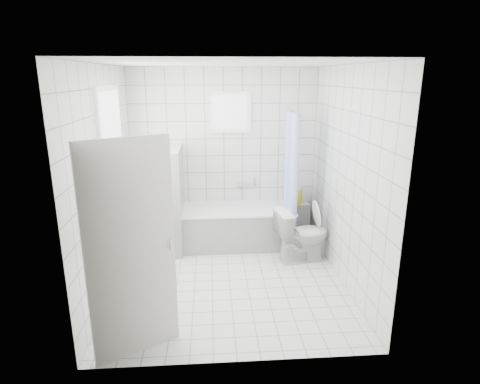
{
  "coord_description": "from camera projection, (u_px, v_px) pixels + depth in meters",
  "views": [
    {
      "loc": [
        -0.2,
        -4.52,
        2.47
      ],
      "look_at": [
        0.16,
        0.35,
        1.05
      ],
      "focal_mm": 30.0,
      "sensor_mm": 36.0,
      "label": 1
    }
  ],
  "objects": [
    {
      "name": "ground",
      "position": [
        229.0,
        280.0,
        5.03
      ],
      "size": [
        3.0,
        3.0,
        0.0
      ],
      "primitive_type": "plane",
      "color": "white",
      "rests_on": "ground"
    },
    {
      "name": "tiled_ledge",
      "position": [
        295.0,
        220.0,
        6.36
      ],
      "size": [
        0.4,
        0.24,
        0.55
      ],
      "primitive_type": "cube",
      "color": "white",
      "rests_on": "ground"
    },
    {
      "name": "ledge_bottles",
      "position": [
        296.0,
        197.0,
        6.21
      ],
      "size": [
        0.21,
        0.18,
        0.25
      ],
      "color": "red",
      "rests_on": "tiled_ledge"
    },
    {
      "name": "partition_wall",
      "position": [
        177.0,
        199.0,
        5.81
      ],
      "size": [
        0.15,
        0.85,
        1.5
      ],
      "primitive_type": "cube",
      "color": "white",
      "rests_on": "ground"
    },
    {
      "name": "window_sill",
      "position": [
        123.0,
        210.0,
        4.99
      ],
      "size": [
        0.18,
        1.02,
        0.08
      ],
      "primitive_type": "cube",
      "color": "white",
      "rests_on": "wall_left"
    },
    {
      "name": "window_left",
      "position": [
        114.0,
        152.0,
        4.78
      ],
      "size": [
        0.01,
        0.9,
        1.4
      ],
      "primitive_type": "cube",
      "color": "white",
      "rests_on": "wall_left"
    },
    {
      "name": "ceiling",
      "position": [
        228.0,
        63.0,
        4.31
      ],
      "size": [
        3.0,
        3.0,
        0.0
      ],
      "primitive_type": "plane",
      "rotation": [
        3.14,
        0.0,
        0.0
      ],
      "color": "white",
      "rests_on": "ground"
    },
    {
      "name": "toilet",
      "position": [
        302.0,
        235.0,
        5.49
      ],
      "size": [
        0.8,
        0.55,
        0.75
      ],
      "primitive_type": "imported",
      "rotation": [
        0.0,
        0.0,
        1.76
      ],
      "color": "white",
      "rests_on": "ground"
    },
    {
      "name": "bathtub",
      "position": [
        238.0,
        226.0,
        6.04
      ],
      "size": [
        1.64,
        0.77,
        0.58
      ],
      "color": "white",
      "rests_on": "ground"
    },
    {
      "name": "curtain_rod",
      "position": [
        292.0,
        111.0,
        5.6
      ],
      "size": [
        0.02,
        0.8,
        0.02
      ],
      "primitive_type": "cylinder",
      "rotation": [
        1.57,
        0.0,
        0.0
      ],
      "color": "silver",
      "rests_on": "wall_back"
    },
    {
      "name": "tub_faucet",
      "position": [
        243.0,
        184.0,
        6.22
      ],
      "size": [
        0.18,
        0.06,
        0.06
      ],
      "primitive_type": "cube",
      "color": "silver",
      "rests_on": "wall_back"
    },
    {
      "name": "window_back",
      "position": [
        230.0,
        113.0,
        5.89
      ],
      "size": [
        0.5,
        0.01,
        0.5
      ],
      "primitive_type": "cube",
      "color": "white",
      "rests_on": "wall_back"
    },
    {
      "name": "wall_back",
      "position": [
        224.0,
        156.0,
        6.11
      ],
      "size": [
        2.8,
        0.02,
        2.6
      ],
      "primitive_type": "cube",
      "color": "white",
      "rests_on": "ground"
    },
    {
      "name": "door",
      "position": [
        131.0,
        252.0,
        3.47
      ],
      "size": [
        0.71,
        0.44,
        2.0
      ],
      "primitive_type": "cube",
      "rotation": [
        0.0,
        0.0,
        -1.04
      ],
      "color": "silver",
      "rests_on": "ground"
    },
    {
      "name": "wall_left",
      "position": [
        106.0,
        182.0,
        4.57
      ],
      "size": [
        0.02,
        3.0,
        2.6
      ],
      "primitive_type": "cube",
      "color": "white",
      "rests_on": "ground"
    },
    {
      "name": "sill_bottles",
      "position": [
        121.0,
        199.0,
        4.87
      ],
      "size": [
        0.14,
        0.75,
        0.32
      ],
      "color": "#BCBBC2",
      "rests_on": "window_sill"
    },
    {
      "name": "wall_front",
      "position": [
        237.0,
        226.0,
        3.24
      ],
      "size": [
        2.8,
        0.02,
        2.6
      ],
      "primitive_type": "cube",
      "color": "white",
      "rests_on": "ground"
    },
    {
      "name": "shower_curtain",
      "position": [
        292.0,
        175.0,
        5.72
      ],
      "size": [
        0.14,
        0.48,
        1.78
      ],
      "primitive_type": null,
      "color": "#5690FD",
      "rests_on": "curtain_rod"
    },
    {
      "name": "wall_right",
      "position": [
        346.0,
        178.0,
        4.77
      ],
      "size": [
        0.02,
        3.0,
        2.6
      ],
      "primitive_type": "cube",
      "color": "white",
      "rests_on": "ground"
    }
  ]
}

